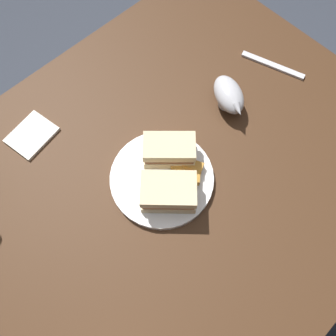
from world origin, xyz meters
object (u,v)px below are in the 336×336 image
object	(u,v)px
plate	(160,177)
sandwich_half_right	(169,150)
sandwich_half_left	(169,192)
napkin	(32,135)
fork	(273,65)
gravy_boat	(229,95)

from	to	relation	value
plate	sandwich_half_right	bearing A→B (deg)	24.05
plate	sandwich_half_left	distance (m)	0.07
napkin	fork	xyz separation A→B (m)	(0.60, -0.28, -0.00)
plate	sandwich_half_right	xyz separation A→B (m)	(0.05, 0.02, 0.04)
plate	gravy_boat	bearing A→B (deg)	6.77
napkin	fork	distance (m)	0.67
gravy_boat	napkin	world-z (taller)	gravy_boat
sandwich_half_right	gravy_boat	distance (m)	0.22
napkin	fork	world-z (taller)	napkin
plate	napkin	distance (m)	0.34
gravy_boat	fork	xyz separation A→B (m)	(0.18, -0.00, -0.04)
plate	napkin	size ratio (longest dim) A/B	2.22
plate	sandwich_half_right	distance (m)	0.07
plate	gravy_boat	distance (m)	0.27
sandwich_half_left	fork	world-z (taller)	sandwich_half_left
fork	napkin	bearing A→B (deg)	-133.38
napkin	sandwich_half_right	bearing A→B (deg)	-54.18
plate	fork	distance (m)	0.45
sandwich_half_right	gravy_boat	size ratio (longest dim) A/B	0.99
gravy_boat	fork	distance (m)	0.19
gravy_boat	napkin	bearing A→B (deg)	146.87
napkin	plate	bearing A→B (deg)	-63.25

